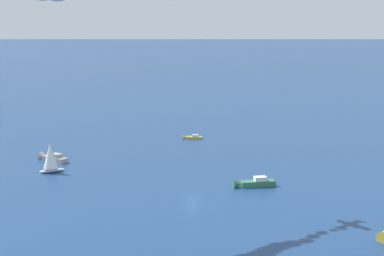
{
  "coord_description": "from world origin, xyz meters",
  "views": [
    {
      "loc": [
        54.75,
        -116.68,
        37.39
      ],
      "look_at": [
        0.03,
        0.06,
        14.71
      ],
      "focal_mm": 60.33,
      "sensor_mm": 36.0,
      "label": 1
    }
  ],
  "objects_px": {
    "motorboat_outer_ring_a": "(191,137)",
    "motorboat_outer_ring_c": "(252,183)",
    "motorboat_far_stbd": "(52,158)",
    "sailboat_inshore": "(50,158)"
  },
  "relations": [
    {
      "from": "motorboat_outer_ring_a",
      "to": "motorboat_outer_ring_c",
      "type": "bearing_deg",
      "value": -51.25
    },
    {
      "from": "motorboat_outer_ring_a",
      "to": "motorboat_outer_ring_c",
      "type": "distance_m",
      "value": 57.15
    },
    {
      "from": "motorboat_far_stbd",
      "to": "motorboat_outer_ring_a",
      "type": "bearing_deg",
      "value": 64.83
    },
    {
      "from": "sailboat_inshore",
      "to": "motorboat_far_stbd",
      "type": "bearing_deg",
      "value": 126.26
    },
    {
      "from": "sailboat_inshore",
      "to": "motorboat_outer_ring_a",
      "type": "distance_m",
      "value": 54.48
    },
    {
      "from": "motorboat_outer_ring_a",
      "to": "sailboat_inshore",
      "type": "bearing_deg",
      "value": -103.25
    },
    {
      "from": "motorboat_far_stbd",
      "to": "motorboat_outer_ring_c",
      "type": "height_order",
      "value": "motorboat_outer_ring_c"
    },
    {
      "from": "motorboat_far_stbd",
      "to": "motorboat_outer_ring_c",
      "type": "relative_size",
      "value": 1.08
    },
    {
      "from": "motorboat_far_stbd",
      "to": "sailboat_inshore",
      "type": "relative_size",
      "value": 1.23
    },
    {
      "from": "sailboat_inshore",
      "to": "motorboat_outer_ring_c",
      "type": "height_order",
      "value": "sailboat_inshore"
    }
  ]
}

